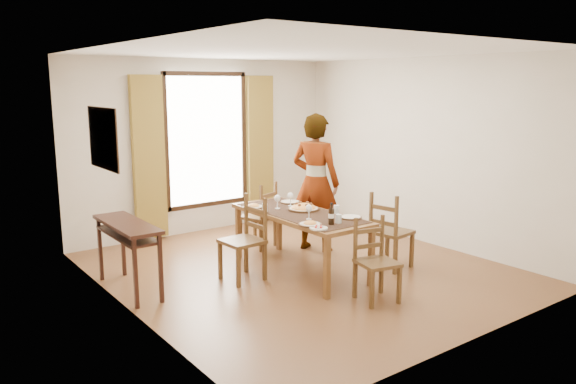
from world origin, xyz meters
TOP-DOWN VIEW (x-y plane):
  - ground at (0.00, 0.00)m, footprint 5.00×5.00m
  - room_shell at (-0.00, 0.13)m, footprint 4.60×5.10m
  - console_table at (-2.03, 0.60)m, footprint 0.38×1.20m
  - dining_table at (-0.06, -0.02)m, footprint 0.79×1.95m
  - chair_west at (-0.77, 0.14)m, footprint 0.47×0.47m
  - chair_north at (0.12, 1.15)m, footprint 0.54×0.54m
  - chair_south at (0.01, -1.26)m, footprint 0.48×0.48m
  - chair_east at (0.93, -0.61)m, footprint 0.50×0.50m
  - man at (0.69, 0.59)m, footprint 1.05×0.99m
  - plate_sw at (-0.36, -0.59)m, footprint 0.27×0.27m
  - plate_se at (0.24, -0.61)m, footprint 0.27×0.27m
  - plate_nw at (-0.36, 0.56)m, footprint 0.27×0.27m
  - plate_ne at (0.19, 0.52)m, footprint 0.27×0.27m
  - pasta_platter at (0.07, 0.07)m, footprint 0.40×0.40m
  - caprese_plate at (-0.39, -0.77)m, footprint 0.20×0.20m
  - wine_glass_a at (-0.20, -0.37)m, footprint 0.08×0.08m
  - wine_glass_b at (0.06, 0.34)m, footprint 0.08×0.08m
  - wine_glass_c at (-0.16, 0.32)m, footprint 0.08×0.08m
  - tumbler_a at (0.27, -0.32)m, footprint 0.07×0.07m
  - tumbler_b at (-0.38, 0.29)m, footprint 0.07×0.07m
  - tumbler_c at (-0.03, -0.70)m, footprint 0.07×0.07m
  - wine_bottle at (-0.14, -0.70)m, footprint 0.07×0.07m

SIDE VIEW (x-z plane):
  - ground at x=0.00m, z-range 0.00..0.00m
  - chair_south at x=0.01m, z-range -0.03..0.87m
  - chair_north at x=0.12m, z-range -0.03..0.92m
  - chair_east at x=0.93m, z-range -0.03..0.96m
  - chair_west at x=-0.77m, z-range -0.04..0.97m
  - console_table at x=-2.03m, z-range 0.28..1.08m
  - dining_table at x=-0.06m, z-range 0.31..1.07m
  - caprese_plate at x=-0.39m, z-range 0.76..0.80m
  - plate_sw at x=-0.36m, z-range 0.76..0.81m
  - plate_se at x=0.24m, z-range 0.76..0.81m
  - plate_nw at x=-0.36m, z-range 0.76..0.81m
  - plate_ne at x=0.19m, z-range 0.76..0.81m
  - pasta_platter at x=0.07m, z-range 0.76..0.86m
  - tumbler_a at x=0.27m, z-range 0.76..0.86m
  - tumbler_b at x=-0.38m, z-range 0.76..0.86m
  - tumbler_c at x=-0.03m, z-range 0.76..0.86m
  - wine_glass_a at x=-0.20m, z-range 0.76..0.94m
  - wine_glass_b at x=0.06m, z-range 0.76..0.94m
  - wine_glass_c at x=-0.16m, z-range 0.76..0.94m
  - wine_bottle at x=-0.14m, z-range 0.76..1.00m
  - man at x=0.69m, z-range 0.00..1.93m
  - room_shell at x=0.00m, z-range 0.17..2.91m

